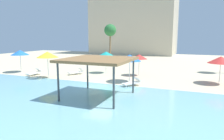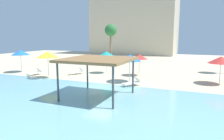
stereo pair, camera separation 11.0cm
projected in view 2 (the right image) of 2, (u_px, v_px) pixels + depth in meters
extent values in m
plane|color=beige|center=(99.00, 88.00, 18.41)|extent=(80.00, 80.00, 0.00)
cube|color=#7AB7C1|center=(63.00, 105.00, 13.62)|extent=(44.00, 13.50, 0.04)
cylinder|color=#42474C|center=(87.00, 73.00, 17.92)|extent=(0.14, 0.14, 2.71)
cylinder|color=#42474C|center=(133.00, 76.00, 16.37)|extent=(0.14, 0.14, 2.71)
cylinder|color=#42474C|center=(58.00, 82.00, 14.23)|extent=(0.14, 0.14, 2.71)
cylinder|color=#42474C|center=(113.00, 88.00, 12.68)|extent=(0.14, 0.14, 2.71)
cube|color=olive|center=(98.00, 59.00, 15.07)|extent=(4.75, 4.75, 0.18)
cylinder|color=silver|center=(21.00, 64.00, 26.31)|extent=(0.06, 0.06, 2.17)
cone|color=blue|center=(20.00, 53.00, 26.09)|extent=(2.22, 2.22, 0.61)
cylinder|color=silver|center=(106.00, 64.00, 25.69)|extent=(0.06, 0.06, 2.13)
cone|color=teal|center=(106.00, 54.00, 25.49)|extent=(1.91, 1.91, 0.52)
cylinder|color=silver|center=(220.00, 74.00, 19.71)|extent=(0.06, 0.06, 1.97)
cone|color=red|center=(221.00, 60.00, 19.50)|extent=(2.36, 2.36, 0.65)
cylinder|color=silver|center=(139.00, 67.00, 24.04)|extent=(0.06, 0.06, 1.91)
cone|color=red|center=(139.00, 57.00, 23.85)|extent=(1.91, 1.91, 0.53)
cylinder|color=silver|center=(129.00, 72.00, 20.58)|extent=(0.06, 0.06, 2.08)
cone|color=blue|center=(130.00, 58.00, 20.37)|extent=(2.26, 2.26, 0.62)
cylinder|color=silver|center=(48.00, 68.00, 22.37)|extent=(0.06, 0.06, 2.25)
cone|color=yellow|center=(48.00, 55.00, 22.15)|extent=(2.24, 2.24, 0.62)
cylinder|color=white|center=(71.00, 74.00, 24.32)|extent=(0.05, 0.05, 0.22)
cylinder|color=white|center=(70.00, 74.00, 24.72)|extent=(0.05, 0.05, 0.22)
cylinder|color=white|center=(82.00, 73.00, 25.11)|extent=(0.05, 0.05, 0.22)
cylinder|color=white|center=(81.00, 73.00, 25.51)|extent=(0.05, 0.05, 0.22)
cube|color=white|center=(76.00, 72.00, 24.89)|extent=(1.50, 1.83, 0.10)
cube|color=white|center=(82.00, 69.00, 25.25)|extent=(0.78, 0.76, 0.40)
cylinder|color=white|center=(126.00, 86.00, 18.39)|extent=(0.05, 0.05, 0.22)
cylinder|color=white|center=(123.00, 85.00, 18.79)|extent=(0.05, 0.05, 0.22)
cylinder|color=white|center=(139.00, 84.00, 19.15)|extent=(0.05, 0.05, 0.22)
cylinder|color=white|center=(136.00, 83.00, 19.55)|extent=(0.05, 0.05, 0.22)
cube|color=white|center=(131.00, 83.00, 18.94)|extent=(1.51, 1.82, 0.10)
cube|color=white|center=(138.00, 79.00, 19.30)|extent=(0.78, 0.76, 0.40)
cylinder|color=white|center=(30.00, 75.00, 23.60)|extent=(0.05, 0.05, 0.22)
cylinder|color=white|center=(28.00, 75.00, 23.85)|extent=(0.05, 0.05, 0.22)
cylinder|color=white|center=(41.00, 74.00, 24.81)|extent=(0.05, 0.05, 0.22)
cylinder|color=white|center=(38.00, 73.00, 25.06)|extent=(0.05, 0.05, 0.22)
cube|color=white|center=(34.00, 73.00, 24.31)|extent=(0.87, 1.87, 0.10)
cube|color=white|center=(39.00, 70.00, 24.89)|extent=(0.67, 0.59, 0.40)
cylinder|color=brown|center=(111.00, 49.00, 33.63)|extent=(0.28, 0.28, 5.09)
sphere|color=#286B33|center=(111.00, 30.00, 33.17)|extent=(1.90, 1.90, 1.90)
cube|color=beige|center=(135.00, 19.00, 54.54)|extent=(21.10, 10.97, 17.98)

